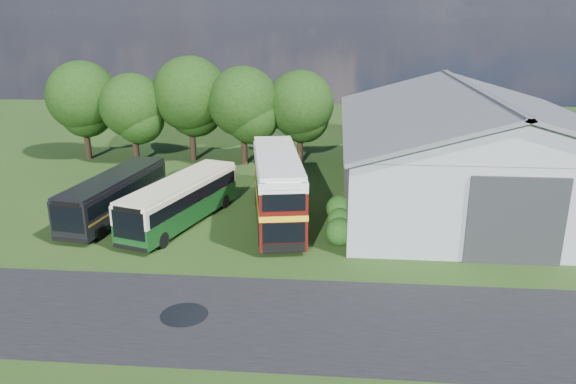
# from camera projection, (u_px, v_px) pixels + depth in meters

# --- Properties ---
(ground) EXTENTS (120.00, 120.00, 0.00)m
(ground) POSITION_uv_depth(u_px,v_px,m) (229.00, 286.00, 28.42)
(ground) COLOR #1E3A12
(ground) RESTS_ON ground
(asphalt_road) EXTENTS (60.00, 8.00, 0.02)m
(asphalt_road) POSITION_uv_depth(u_px,v_px,m) (282.00, 320.00, 25.33)
(asphalt_road) COLOR black
(asphalt_road) RESTS_ON ground
(puddle) EXTENTS (2.20, 2.20, 0.01)m
(puddle) POSITION_uv_depth(u_px,v_px,m) (184.00, 315.00, 25.69)
(puddle) COLOR black
(puddle) RESTS_ON ground
(storage_shed) EXTENTS (18.80, 24.80, 8.15)m
(storage_shed) POSITION_uv_depth(u_px,v_px,m) (469.00, 142.00, 41.08)
(storage_shed) COLOR gray
(storage_shed) RESTS_ON ground
(tree_left_a) EXTENTS (6.46, 6.46, 9.12)m
(tree_left_a) POSITION_uv_depth(u_px,v_px,m) (82.00, 97.00, 51.33)
(tree_left_a) COLOR black
(tree_left_a) RESTS_ON ground
(tree_left_b) EXTENTS (5.78, 5.78, 8.16)m
(tree_left_b) POSITION_uv_depth(u_px,v_px,m) (132.00, 106.00, 50.16)
(tree_left_b) COLOR black
(tree_left_b) RESTS_ON ground
(tree_mid) EXTENTS (6.80, 6.80, 9.60)m
(tree_mid) POSITION_uv_depth(u_px,v_px,m) (190.00, 94.00, 50.70)
(tree_mid) COLOR black
(tree_mid) RESTS_ON ground
(tree_right_a) EXTENTS (6.26, 6.26, 8.83)m
(tree_right_a) POSITION_uv_depth(u_px,v_px,m) (243.00, 102.00, 49.50)
(tree_right_a) COLOR black
(tree_right_a) RESTS_ON ground
(tree_right_b) EXTENTS (5.98, 5.98, 8.45)m
(tree_right_b) POSITION_uv_depth(u_px,v_px,m) (300.00, 104.00, 49.92)
(tree_right_b) COLOR black
(tree_right_b) RESTS_ON ground
(shrub_front) EXTENTS (1.70, 1.70, 1.70)m
(shrub_front) POSITION_uv_depth(u_px,v_px,m) (339.00, 244.00, 33.65)
(shrub_front) COLOR #194714
(shrub_front) RESTS_ON ground
(shrub_mid) EXTENTS (1.60, 1.60, 1.60)m
(shrub_mid) POSITION_uv_depth(u_px,v_px,m) (339.00, 231.00, 35.55)
(shrub_mid) COLOR #194714
(shrub_mid) RESTS_ON ground
(shrub_back) EXTENTS (1.80, 1.80, 1.80)m
(shrub_back) POSITION_uv_depth(u_px,v_px,m) (339.00, 220.00, 37.44)
(shrub_back) COLOR #194714
(shrub_back) RESTS_ON ground
(bus_green_single) EXTENTS (5.59, 11.09, 2.99)m
(bus_green_single) POSITION_uv_depth(u_px,v_px,m) (181.00, 201.00, 36.31)
(bus_green_single) COLOR black
(bus_green_single) RESTS_ON ground
(bus_maroon_double) EXTENTS (4.59, 11.24, 4.70)m
(bus_maroon_double) POSITION_uv_depth(u_px,v_px,m) (277.00, 190.00, 36.11)
(bus_maroon_double) COLOR black
(bus_maroon_double) RESTS_ON ground
(bus_dark_single) EXTENTS (4.04, 10.83, 2.92)m
(bus_dark_single) POSITION_uv_depth(u_px,v_px,m) (115.00, 195.00, 37.53)
(bus_dark_single) COLOR black
(bus_dark_single) RESTS_ON ground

